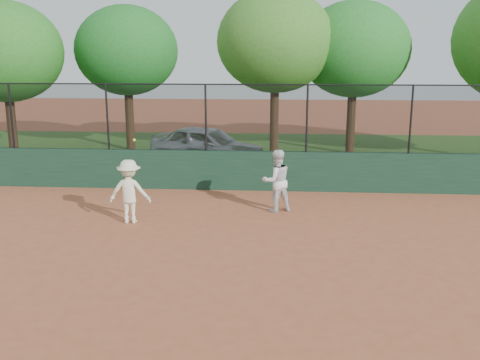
# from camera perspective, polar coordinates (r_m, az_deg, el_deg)

# --- Properties ---
(ground) EXTENTS (80.00, 80.00, 0.00)m
(ground) POSITION_cam_1_polar(r_m,az_deg,el_deg) (10.72, -5.19, -8.89)
(ground) COLOR #AE5A38
(ground) RESTS_ON ground
(back_wall) EXTENTS (26.00, 0.20, 1.20)m
(back_wall) POSITION_cam_1_polar(r_m,az_deg,el_deg) (16.25, -1.84, 1.04)
(back_wall) COLOR #1B3D28
(back_wall) RESTS_ON ground
(grass_strip) EXTENTS (36.00, 12.00, 0.01)m
(grass_strip) POSITION_cam_1_polar(r_m,az_deg,el_deg) (22.23, -0.22, 2.80)
(grass_strip) COLOR #274D18
(grass_strip) RESTS_ON ground
(parked_car) EXTENTS (4.67, 3.23, 1.48)m
(parked_car) POSITION_cam_1_polar(r_m,az_deg,el_deg) (19.91, -3.54, 3.69)
(parked_car) COLOR #9DA3A7
(parked_car) RESTS_ON ground
(player_second) EXTENTS (0.98, 0.89, 1.64)m
(player_second) POSITION_cam_1_polar(r_m,az_deg,el_deg) (13.97, 3.90, -0.08)
(player_second) COLOR white
(player_second) RESTS_ON ground
(player_main) EXTENTS (1.02, 0.68, 2.14)m
(player_main) POSITION_cam_1_polar(r_m,az_deg,el_deg) (13.27, -11.70, -1.20)
(player_main) COLOR #F0EECB
(player_main) RESTS_ON ground
(fence_assembly) EXTENTS (26.00, 0.06, 2.00)m
(fence_assembly) POSITION_cam_1_polar(r_m,az_deg,el_deg) (15.99, -1.99, 6.78)
(fence_assembly) COLOR black
(fence_assembly) RESTS_ON back_wall
(tree_0) EXTENTS (4.50, 4.09, 6.09)m
(tree_0) POSITION_cam_1_polar(r_m,az_deg,el_deg) (23.10, -23.81, 12.39)
(tree_0) COLOR #412817
(tree_0) RESTS_ON ground
(tree_1) EXTENTS (4.29, 3.90, 6.05)m
(tree_1) POSITION_cam_1_polar(r_m,az_deg,el_deg) (23.33, -12.01, 13.32)
(tree_1) COLOR #412B16
(tree_1) RESTS_ON ground
(tree_2) EXTENTS (4.62, 4.20, 6.52)m
(tree_2) POSITION_cam_1_polar(r_m,az_deg,el_deg) (21.58, 3.80, 14.50)
(tree_2) COLOR #442C18
(tree_2) RESTS_ON ground
(tree_3) EXTENTS (4.45, 4.04, 6.16)m
(tree_3) POSITION_cam_1_polar(r_m,az_deg,el_deg) (22.50, 12.10, 13.45)
(tree_3) COLOR #412915
(tree_3) RESTS_ON ground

